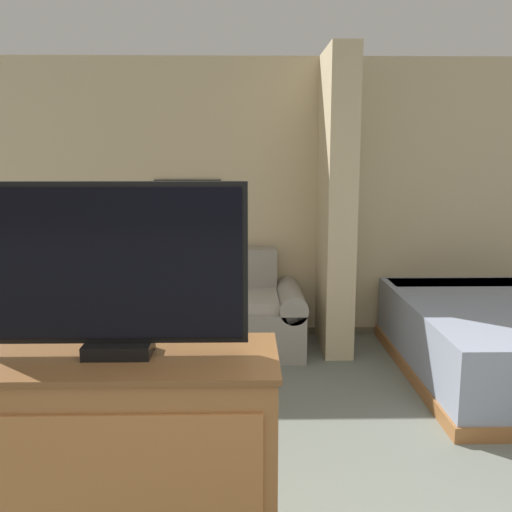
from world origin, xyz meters
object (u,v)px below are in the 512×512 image
object	(u,v)px
tv_dresser	(125,481)
bed	(503,340)
couch	(186,314)
table_lamp	(48,255)
tv	(115,270)
coffee_table	(165,349)

from	to	relation	value
tv_dresser	bed	distance (m)	3.37
tv_dresser	couch	bearing A→B (deg)	91.45
table_lamp	tv	xyz separation A→B (m)	(1.27, -2.97, 0.46)
bed	couch	bearing A→B (deg)	164.95
couch	coffee_table	bearing A→B (deg)	-92.04
bed	coffee_table	bearing A→B (deg)	-171.55
coffee_table	tv_dresser	world-z (taller)	tv_dresser
tv_dresser	table_lamp	bearing A→B (deg)	113.14
tv	bed	world-z (taller)	tv
coffee_table	table_lamp	xyz separation A→B (m)	(-1.16, 1.10, 0.49)
table_lamp	tv	size ratio (longest dim) A/B	0.49
tv	couch	bearing A→B (deg)	91.46
coffee_table	tv_dresser	size ratio (longest dim) A/B	0.53
tv	bed	bearing A→B (deg)	42.37
tv	table_lamp	bearing A→B (deg)	113.14
coffee_table	table_lamp	distance (m)	1.67
couch	table_lamp	size ratio (longest dim) A/B	4.60
bed	tv	bearing A→B (deg)	-137.63
tv	bed	xyz separation A→B (m)	(2.48, 2.26, -1.03)
couch	tv_dresser	xyz separation A→B (m)	(0.07, -2.95, 0.19)
couch	coffee_table	distance (m)	1.07
couch	bed	world-z (taller)	couch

